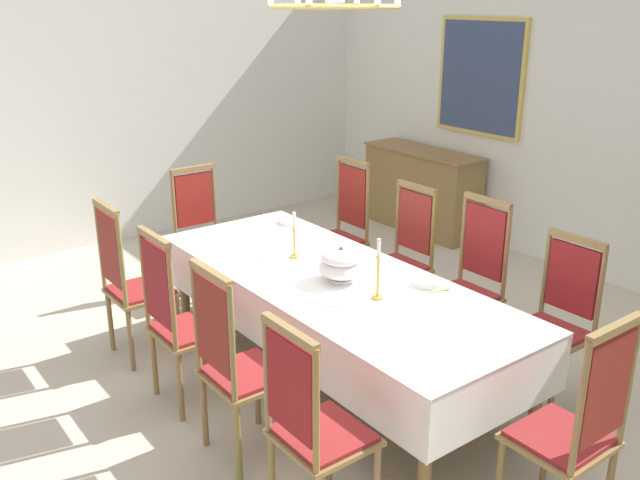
{
  "coord_description": "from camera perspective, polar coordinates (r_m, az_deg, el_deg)",
  "views": [
    {
      "loc": [
        3.3,
        -2.5,
        2.49
      ],
      "look_at": [
        -0.12,
        0.09,
        0.97
      ],
      "focal_mm": 38.82,
      "sensor_mm": 36.0,
      "label": 1
    }
  ],
  "objects": [
    {
      "name": "ground",
      "position": [
        4.84,
        0.07,
        -11.73
      ],
      "size": [
        7.25,
        6.3,
        0.04
      ],
      "primitive_type": "cube",
      "color": "#C0B39D"
    },
    {
      "name": "back_wall",
      "position": [
        6.64,
        22.96,
        9.94
      ],
      "size": [
        7.25,
        0.08,
        3.12
      ],
      "primitive_type": "cube",
      "color": "silver",
      "rests_on": "ground"
    },
    {
      "name": "left_wall",
      "position": [
        7.45,
        -17.54,
        11.46
      ],
      "size": [
        0.08,
        6.3,
        3.12
      ],
      "primitive_type": "cube",
      "color": "silver",
      "rests_on": "ground"
    },
    {
      "name": "dining_table",
      "position": [
        4.57,
        1.07,
        -3.86
      ],
      "size": [
        2.84,
        1.09,
        0.74
      ],
      "color": "olive",
      "rests_on": "ground"
    },
    {
      "name": "tablecloth",
      "position": [
        4.58,
        1.07,
        -4.03
      ],
      "size": [
        2.86,
        1.11,
        0.36
      ],
      "color": "white",
      "rests_on": "dining_table"
    },
    {
      "name": "chair_south_a",
      "position": [
        5.06,
        -15.35,
        -3.21
      ],
      "size": [
        0.44,
        0.42,
        1.17
      ],
      "color": "olive",
      "rests_on": "ground"
    },
    {
      "name": "chair_north_a",
      "position": [
        5.96,
        1.78,
        1.01
      ],
      "size": [
        0.44,
        0.42,
        1.19
      ],
      "rotation": [
        0.0,
        0.0,
        3.14
      ],
      "color": "olive",
      "rests_on": "ground"
    },
    {
      "name": "chair_south_b",
      "position": [
        4.41,
        -11.55,
        -6.32
      ],
      "size": [
        0.44,
        0.42,
        1.17
      ],
      "color": "olive",
      "rests_on": "ground"
    },
    {
      "name": "chair_north_b",
      "position": [
        5.42,
        6.79,
        -1.24
      ],
      "size": [
        0.44,
        0.42,
        1.13
      ],
      "rotation": [
        0.0,
        0.0,
        3.14
      ],
      "color": "olive",
      "rests_on": "ground"
    },
    {
      "name": "chair_south_c",
      "position": [
        3.87,
        -7.0,
        -9.97
      ],
      "size": [
        0.44,
        0.42,
        1.17
      ],
      "color": "olive",
      "rests_on": "ground"
    },
    {
      "name": "chair_north_c",
      "position": [
        4.99,
        12.27,
        -3.26
      ],
      "size": [
        0.44,
        0.42,
        1.18
      ],
      "rotation": [
        0.0,
        0.0,
        3.14
      ],
      "color": "olive",
      "rests_on": "ground"
    },
    {
      "name": "chair_south_d",
      "position": [
        3.37,
        -0.61,
        -14.99
      ],
      "size": [
        0.44,
        0.42,
        1.13
      ],
      "color": "olive",
      "rests_on": "ground"
    },
    {
      "name": "chair_north_d",
      "position": [
        4.61,
        18.86,
        -6.21
      ],
      "size": [
        0.44,
        0.42,
        1.1
      ],
      "rotation": [
        0.0,
        0.0,
        3.14
      ],
      "color": "olive",
      "rests_on": "ground"
    },
    {
      "name": "chair_head_west",
      "position": [
        6.05,
        -9.65,
        0.79
      ],
      "size": [
        0.42,
        0.44,
        1.12
      ],
      "rotation": [
        0.0,
        0.0,
        -1.57
      ],
      "color": "olive",
      "rests_on": "ground"
    },
    {
      "name": "chair_head_east",
      "position": [
        3.53,
        20.27,
        -14.25
      ],
      "size": [
        0.42,
        0.44,
        1.17
      ],
      "rotation": [
        0.0,
        0.0,
        1.57
      ],
      "color": "olive",
      "rests_on": "ground"
    },
    {
      "name": "soup_tureen",
      "position": [
        4.44,
        1.75,
        -2.0
      ],
      "size": [
        0.3,
        0.3,
        0.23
      ],
      "color": "white",
      "rests_on": "tablecloth"
    },
    {
      "name": "candlestick_west",
      "position": [
        4.82,
        -2.13,
        0.03
      ],
      "size": [
        0.07,
        0.07,
        0.33
      ],
      "color": "gold",
      "rests_on": "tablecloth"
    },
    {
      "name": "candlestick_east",
      "position": [
        4.17,
        4.8,
        -2.84
      ],
      "size": [
        0.07,
        0.07,
        0.38
      ],
      "color": "gold",
      "rests_on": "tablecloth"
    },
    {
      "name": "bowl_near_left",
      "position": [
        5.59,
        -2.53,
        1.56
      ],
      "size": [
        0.17,
        0.17,
        0.03
      ],
      "color": "white",
      "rests_on": "tablecloth"
    },
    {
      "name": "bowl_near_right",
      "position": [
        4.45,
        8.83,
        -3.39
      ],
      "size": [
        0.18,
        0.18,
        0.04
      ],
      "color": "white",
      "rests_on": "tablecloth"
    },
    {
      "name": "spoon_primary",
      "position": [
        5.7,
        -2.99,
        1.77
      ],
      "size": [
        0.05,
        0.18,
        0.01
      ],
      "rotation": [
        0.0,
        0.0,
        0.16
      ],
      "color": "gold",
      "rests_on": "tablecloth"
    },
    {
      "name": "spoon_secondary",
      "position": [
        4.4,
        10.24,
        -4.05
      ],
      "size": [
        0.06,
        0.17,
        0.01
      ],
      "rotation": [
        0.0,
        0.0,
        -0.29
      ],
      "color": "gold",
      "rests_on": "tablecloth"
    },
    {
      "name": "sideboard",
      "position": [
        7.77,
        8.37,
        4.1
      ],
      "size": [
        1.44,
        0.48,
        0.9
      ],
      "rotation": [
        0.0,
        0.0,
        3.14
      ],
      "color": "olive",
      "rests_on": "ground"
    },
    {
      "name": "framed_painting",
      "position": [
        7.4,
        13.08,
        12.96
      ],
      "size": [
        1.08,
        0.05,
        1.17
      ],
      "color": "#D1B251"
    },
    {
      "name": "chandelier",
      "position": [
        4.2,
        1.23,
        18.81
      ],
      "size": [
        0.77,
        0.76,
        0.66
      ],
      "color": "gold"
    }
  ]
}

